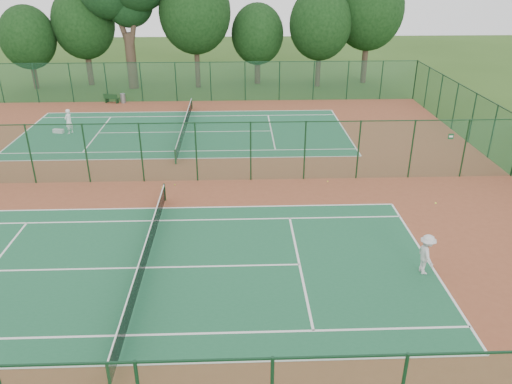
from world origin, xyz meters
TOP-DOWN VIEW (x-y plane):
  - ground at (0.00, 0.00)m, footprint 120.00×120.00m
  - red_pad at (0.00, 0.00)m, footprint 40.00×36.00m
  - court_near at (0.00, -9.00)m, footprint 23.77×10.97m
  - court_far at (0.00, 9.00)m, footprint 23.77×10.97m
  - fence_north at (0.00, 18.00)m, footprint 40.00×0.09m
  - fence_divider at (0.00, 0.00)m, footprint 40.00×0.09m
  - tennis_net_near at (0.00, -9.00)m, footprint 0.10×12.90m
  - tennis_net_far at (0.00, 9.00)m, footprint 0.10×12.90m
  - player_near at (11.38, -9.76)m, footprint 0.73×1.16m
  - player_far at (-8.41, 9.00)m, footprint 0.67×0.78m
  - trash_bin at (-6.29, 17.60)m, footprint 0.55×0.55m
  - bench at (-7.31, 17.54)m, footprint 1.40×0.76m
  - kit_bag at (-9.31, 9.12)m, footprint 0.83×0.46m
  - stray_ball_a at (-0.40, -0.95)m, footprint 0.07×0.07m
  - stray_ball_b at (9.02, -0.51)m, footprint 0.07×0.07m
  - stray_ball_c at (0.29, -0.65)m, footprint 0.08×0.08m
  - evergreen_row at (0.50, 24.25)m, footprint 39.00×5.00m

SIDE VIEW (x-z plane):
  - ground at x=0.00m, z-range 0.00..0.00m
  - evergreen_row at x=0.50m, z-range -6.00..6.00m
  - red_pad at x=0.00m, z-range 0.00..0.01m
  - court_near at x=0.00m, z-range 0.01..0.02m
  - court_far at x=0.00m, z-range 0.01..0.02m
  - stray_ball_a at x=-0.40m, z-range 0.01..0.08m
  - stray_ball_b at x=9.02m, z-range 0.01..0.08m
  - stray_ball_c at x=0.29m, z-range 0.01..0.09m
  - kit_bag at x=-9.31m, z-range 0.01..0.30m
  - trash_bin at x=-6.29m, z-range 0.01..0.83m
  - bench at x=-7.31m, z-range 0.02..0.86m
  - tennis_net_near at x=0.00m, z-range 0.06..1.03m
  - tennis_net_far at x=0.00m, z-range 0.06..1.03m
  - player_near at x=11.38m, z-range 0.02..1.75m
  - player_far at x=-8.41m, z-range 0.02..1.83m
  - fence_north at x=0.00m, z-range 0.01..3.51m
  - fence_divider at x=0.00m, z-range 0.01..3.51m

